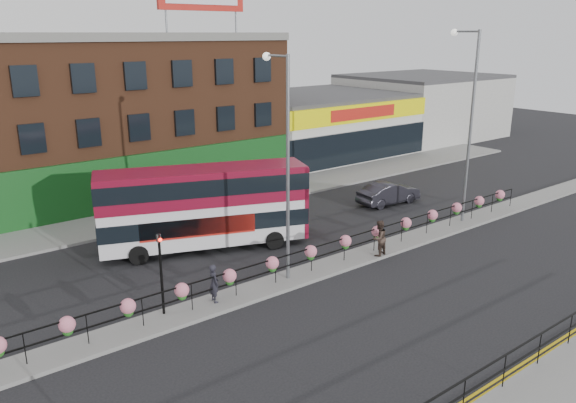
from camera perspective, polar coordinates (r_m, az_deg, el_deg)
ground at (r=26.00m, az=4.09°, el=-6.79°), size 120.00×120.00×0.00m
north_pavement at (r=35.24m, az=-9.02°, el=-0.45°), size 60.00×4.00×0.15m
median at (r=25.97m, az=4.10°, el=-6.64°), size 60.00×1.60×0.15m
yellow_line_inner at (r=20.69m, az=22.95°, el=-14.78°), size 60.00×0.10×0.01m
yellow_line_outer at (r=20.62m, az=23.39°, el=-14.95°), size 60.00×0.10×0.01m
brick_building at (r=39.82m, az=-20.14°, el=8.18°), size 25.00×12.21×10.30m
supermarket at (r=49.96m, az=2.60°, el=7.85°), size 15.00×12.25×5.30m
warehouse_east at (r=60.49m, az=13.40°, el=9.45°), size 14.50×12.00×6.30m
median_railing at (r=25.60m, az=4.14°, el=-4.65°), size 30.04×0.56×1.23m
south_railing at (r=18.51m, az=21.20°, el=-15.05°), size 20.04×0.05×1.12m
double_decker_bus at (r=27.80m, az=-8.49°, el=0.17°), size 10.36×5.81×4.11m
car at (r=35.89m, az=10.20°, el=0.85°), size 2.09×4.46×1.40m
pedestrian_a at (r=22.47m, az=-7.54°, el=-8.23°), size 0.66×0.51×1.57m
pedestrian_b at (r=27.05m, az=9.23°, el=-3.69°), size 1.01×0.87×1.74m
lamp_column_west at (r=23.08m, az=-0.38°, el=5.24°), size 0.34×1.66×9.47m
lamp_column_east at (r=32.18m, az=17.81°, el=8.76°), size 0.37×1.83×10.43m
traffic_light_median at (r=21.27m, az=-12.87°, el=-5.50°), size 0.15×0.28×3.65m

